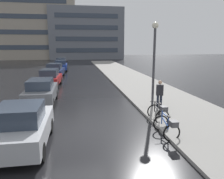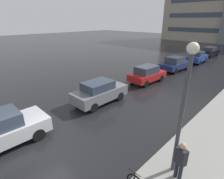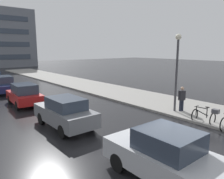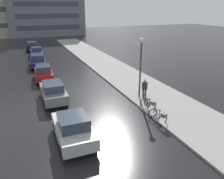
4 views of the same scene
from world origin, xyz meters
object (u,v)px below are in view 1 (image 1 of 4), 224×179
at_px(car_red, 50,78).
at_px(car_grey, 41,91).
at_px(car_silver, 21,127).
at_px(car_blue, 61,66).
at_px(pedestrian, 160,93).
at_px(bicycle_second, 159,112).
at_px(bicycle_nearest, 168,126).
at_px(car_navy, 55,70).
at_px(car_black, 61,62).
at_px(streetlamp, 154,55).

bearing_deg(car_red, car_grey, -89.18).
bearing_deg(car_silver, car_blue, 90.00).
bearing_deg(pedestrian, car_blue, 108.70).
bearing_deg(bicycle_second, bicycle_nearest, -100.82).
height_order(car_navy, car_black, car_navy).
height_order(car_silver, car_navy, car_silver).
bearing_deg(streetlamp, bicycle_nearest, -101.58).
distance_m(bicycle_second, streetlamp, 3.61).
bearing_deg(car_silver, car_red, 91.24).
bearing_deg(car_silver, car_navy, 91.02).
xyz_separation_m(car_blue, car_black, (-0.26, 6.16, -0.03)).
xyz_separation_m(bicycle_nearest, pedestrian, (1.17, 3.86, 0.48)).
relative_size(bicycle_nearest, car_blue, 0.37).
relative_size(car_silver, car_red, 0.99).
bearing_deg(car_grey, bicycle_nearest, -47.08).
bearing_deg(car_silver, car_grey, 91.64).
height_order(car_grey, car_red, car_grey).
bearing_deg(car_navy, car_silver, -88.98).
relative_size(car_blue, car_black, 0.92).
height_order(car_black, streetlamp, streetlamp).
xyz_separation_m(pedestrian, streetlamp, (-0.32, 0.27, 2.22)).
bearing_deg(car_black, streetlamp, -75.46).
distance_m(bicycle_nearest, bicycle_second, 1.81).
relative_size(car_red, streetlamp, 0.79).
bearing_deg(car_red, car_silver, -88.76).
height_order(bicycle_second, car_silver, car_silver).
xyz_separation_m(bicycle_second, car_grey, (-6.18, 4.50, 0.32)).
height_order(bicycle_nearest, car_grey, car_grey).
height_order(bicycle_nearest, pedestrian, pedestrian).
bearing_deg(pedestrian, car_silver, -151.05).
bearing_deg(car_navy, car_blue, 86.81).
relative_size(pedestrian, streetlamp, 0.35).
bearing_deg(car_grey, car_navy, 90.70).
bearing_deg(pedestrian, car_grey, 160.93).
xyz_separation_m(car_grey, car_red, (-0.09, 6.07, -0.01)).
xyz_separation_m(car_silver, car_navy, (-0.32, 18.14, -0.02)).
bearing_deg(bicycle_nearest, car_red, 115.64).
xyz_separation_m(car_black, streetlamp, (6.77, -26.08, 2.43)).
height_order(bicycle_second, pedestrian, pedestrian).
relative_size(car_silver, car_navy, 0.88).
distance_m(car_silver, car_blue, 23.97).
height_order(car_grey, pedestrian, pedestrian).
distance_m(bicycle_second, car_silver, 6.25).
bearing_deg(pedestrian, car_navy, 116.49).
xyz_separation_m(car_grey, car_navy, (-0.15, 11.94, -0.02)).
relative_size(bicycle_nearest, car_red, 0.36).
distance_m(car_grey, pedestrian, 7.42).
relative_size(bicycle_nearest, bicycle_second, 1.05).
distance_m(car_silver, pedestrian, 7.81).
bearing_deg(streetlamp, car_blue, 108.10).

